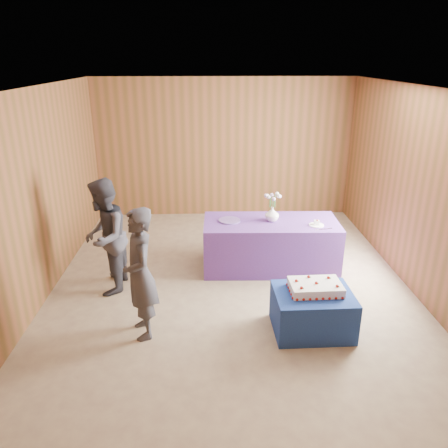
{
  "coord_description": "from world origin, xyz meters",
  "views": [
    {
      "loc": [
        -0.29,
        -5.51,
        3.05
      ],
      "look_at": [
        -0.09,
        0.1,
        0.88
      ],
      "focal_mm": 35.0,
      "sensor_mm": 36.0,
      "label": 1
    }
  ],
  "objects_px": {
    "cake_table": "(312,312)",
    "guest_left": "(140,274)",
    "serving_table": "(270,244)",
    "vase": "(272,214)",
    "guest_right": "(105,237)",
    "sheet_cake": "(315,287)"
  },
  "relations": [
    {
      "from": "vase",
      "to": "serving_table",
      "type": "bearing_deg",
      "value": -112.83
    },
    {
      "from": "vase",
      "to": "guest_right",
      "type": "height_order",
      "value": "guest_right"
    },
    {
      "from": "serving_table",
      "to": "sheet_cake",
      "type": "distance_m",
      "value": 1.67
    },
    {
      "from": "cake_table",
      "to": "guest_left",
      "type": "xyz_separation_m",
      "value": [
        -1.98,
        0.01,
        0.52
      ]
    },
    {
      "from": "cake_table",
      "to": "sheet_cake",
      "type": "height_order",
      "value": "sheet_cake"
    },
    {
      "from": "vase",
      "to": "guest_left",
      "type": "distance_m",
      "value": 2.41
    },
    {
      "from": "vase",
      "to": "guest_right",
      "type": "bearing_deg",
      "value": -164.52
    },
    {
      "from": "serving_table",
      "to": "guest_right",
      "type": "distance_m",
      "value": 2.44
    },
    {
      "from": "cake_table",
      "to": "serving_table",
      "type": "xyz_separation_m",
      "value": [
        -0.27,
        1.68,
        0.12
      ]
    },
    {
      "from": "cake_table",
      "to": "vase",
      "type": "distance_m",
      "value": 1.83
    },
    {
      "from": "cake_table",
      "to": "serving_table",
      "type": "bearing_deg",
      "value": 97.9
    },
    {
      "from": "vase",
      "to": "guest_left",
      "type": "xyz_separation_m",
      "value": [
        -1.71,
        -1.69,
        -0.08
      ]
    },
    {
      "from": "serving_table",
      "to": "guest_left",
      "type": "distance_m",
      "value": 2.42
    },
    {
      "from": "serving_table",
      "to": "guest_left",
      "type": "relative_size",
      "value": 1.29
    },
    {
      "from": "cake_table",
      "to": "guest_left",
      "type": "height_order",
      "value": "guest_left"
    },
    {
      "from": "cake_table",
      "to": "vase",
      "type": "xyz_separation_m",
      "value": [
        -0.26,
        1.7,
        0.61
      ]
    },
    {
      "from": "guest_left",
      "to": "guest_right",
      "type": "distance_m",
      "value": 1.21
    },
    {
      "from": "sheet_cake",
      "to": "vase",
      "type": "relative_size",
      "value": 2.95
    },
    {
      "from": "sheet_cake",
      "to": "guest_right",
      "type": "height_order",
      "value": "guest_right"
    },
    {
      "from": "serving_table",
      "to": "sheet_cake",
      "type": "xyz_separation_m",
      "value": [
        0.3,
        -1.64,
        0.18
      ]
    },
    {
      "from": "cake_table",
      "to": "guest_left",
      "type": "relative_size",
      "value": 0.58
    },
    {
      "from": "serving_table",
      "to": "cake_table",
      "type": "bearing_deg",
      "value": -79.24
    }
  ]
}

